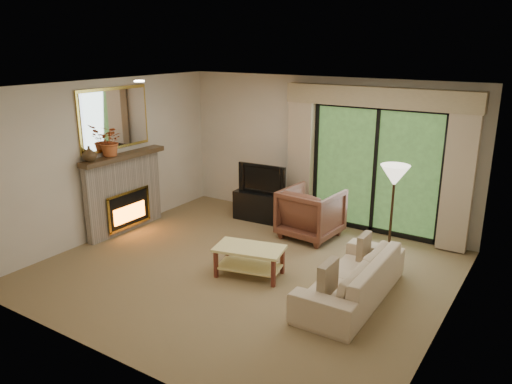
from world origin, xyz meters
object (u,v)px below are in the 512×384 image
Objects in this scene: armchair at (311,213)px; sofa at (351,277)px; media_console at (264,206)px; coffee_table at (249,261)px.

sofa is at bearing 135.37° from armchair.
sofa is (2.49, -1.90, 0.03)m from media_console.
media_console is 1.15m from armchair.
media_console is at bearing -127.95° from sofa.
armchair is at bearing 74.79° from coffee_table.
media_console is at bearing 103.48° from coffee_table.
coffee_table is at bearing 92.74° from armchair.
sofa is at bearing -41.01° from media_console.
armchair reaches higher than coffee_table.
armchair reaches higher than media_console.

